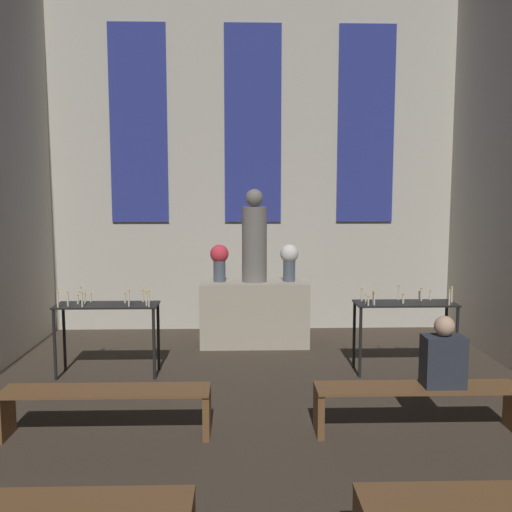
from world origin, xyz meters
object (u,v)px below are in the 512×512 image
(altar, at_px, (254,313))
(person_seated, at_px, (443,357))
(flower_vase_left, at_px, (219,260))
(pew_back_left, at_px, (106,402))
(statue, at_px, (254,240))
(flower_vase_right, at_px, (289,259))
(candle_rack_left, at_px, (107,315))
(candle_rack_right, at_px, (405,313))
(pew_back_right, at_px, (417,399))

(altar, relative_size, person_seated, 2.35)
(altar, relative_size, flower_vase_left, 2.89)
(flower_vase_left, height_order, pew_back_left, flower_vase_left)
(statue, distance_m, flower_vase_right, 0.56)
(flower_vase_right, relative_size, pew_back_left, 0.28)
(pew_back_left, bearing_deg, candle_rack_left, 102.32)
(candle_rack_left, height_order, pew_back_left, candle_rack_left)
(candle_rack_left, distance_m, person_seated, 3.76)
(flower_vase_right, height_order, person_seated, flower_vase_right)
(flower_vase_right, bearing_deg, candle_rack_right, -45.73)
(flower_vase_left, height_order, person_seated, flower_vase_left)
(flower_vase_right, bearing_deg, candle_rack_left, -149.96)
(flower_vase_right, xyz_separation_m, pew_back_right, (0.89, -2.99, -0.90))
(altar, bearing_deg, person_seated, -61.88)
(flower_vase_right, bearing_deg, statue, 180.00)
(statue, height_order, flower_vase_left, statue)
(candle_rack_right, height_order, pew_back_left, candle_rack_right)
(statue, relative_size, pew_back_left, 0.70)
(flower_vase_right, bearing_deg, pew_back_right, -73.38)
(candle_rack_left, bearing_deg, person_seated, -26.90)
(pew_back_left, bearing_deg, candle_rack_right, 28.54)
(candle_rack_left, xyz_separation_m, person_seated, (3.35, -1.70, -0.03))
(altar, distance_m, person_seated, 3.40)
(candle_rack_right, distance_m, pew_back_left, 3.58)
(flower_vase_left, xyz_separation_m, person_seated, (2.09, -2.99, -0.51))
(candle_rack_right, bearing_deg, pew_back_left, -151.46)
(pew_back_left, bearing_deg, flower_vase_left, 73.38)
(flower_vase_right, relative_size, candle_rack_right, 0.44)
(candle_rack_left, bearing_deg, statue, 36.46)
(statue, bearing_deg, pew_back_left, -114.75)
(flower_vase_left, height_order, flower_vase_right, same)
(flower_vase_left, xyz_separation_m, candle_rack_left, (-1.27, -1.29, -0.49))
(person_seated, bearing_deg, flower_vase_left, 124.87)
(altar, bearing_deg, statue, 0.00)
(altar, height_order, candle_rack_left, candle_rack_left)
(person_seated, bearing_deg, candle_rack_right, 85.05)
(pew_back_right, bearing_deg, flower_vase_right, 106.62)
(candle_rack_left, height_order, candle_rack_right, candle_rack_left)
(statue, height_order, candle_rack_right, statue)
(statue, height_order, pew_back_right, statue)
(candle_rack_right, relative_size, pew_back_left, 0.65)
(altar, distance_m, pew_back_left, 3.30)
(flower_vase_left, bearing_deg, candle_rack_left, -134.35)
(flower_vase_right, xyz_separation_m, candle_rack_right, (1.26, -1.29, -0.49))
(statue, xyz_separation_m, pew_back_right, (1.38, -2.99, -1.17))
(altar, relative_size, candle_rack_right, 1.26)
(candle_rack_left, bearing_deg, candle_rack_right, 0.01)
(flower_vase_right, bearing_deg, pew_back_left, -121.94)
(altar, xyz_separation_m, flower_vase_left, (-0.49, -0.00, 0.76))
(statue, distance_m, pew_back_right, 3.50)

